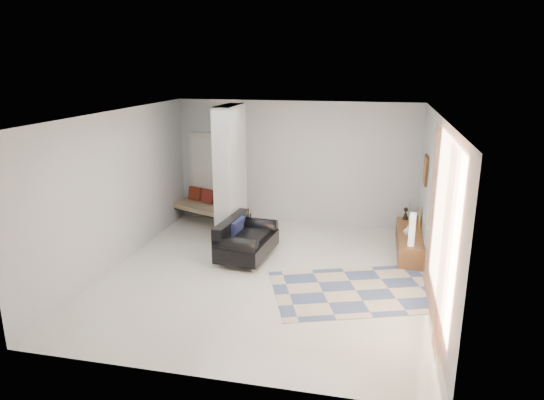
# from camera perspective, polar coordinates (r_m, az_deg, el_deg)

# --- Properties ---
(floor) EXTENTS (6.00, 6.00, 0.00)m
(floor) POSITION_cam_1_polar(r_m,az_deg,el_deg) (8.66, -0.80, -8.73)
(floor) COLOR beige
(floor) RESTS_ON ground
(ceiling) EXTENTS (6.00, 6.00, 0.00)m
(ceiling) POSITION_cam_1_polar(r_m,az_deg,el_deg) (7.91, -0.88, 10.04)
(ceiling) COLOR white
(ceiling) RESTS_ON wall_back
(wall_back) EXTENTS (6.00, 0.00, 6.00)m
(wall_back) POSITION_cam_1_polar(r_m,az_deg,el_deg) (11.04, 2.77, 4.32)
(wall_back) COLOR #B9BCBE
(wall_back) RESTS_ON ground
(wall_front) EXTENTS (6.00, 0.00, 6.00)m
(wall_front) POSITION_cam_1_polar(r_m,az_deg,el_deg) (5.47, -8.18, -8.06)
(wall_front) COLOR #B9BCBE
(wall_front) RESTS_ON ground
(wall_left) EXTENTS (0.00, 6.00, 6.00)m
(wall_left) POSITION_cam_1_polar(r_m,az_deg,el_deg) (9.19, -17.77, 1.22)
(wall_left) COLOR #B9BCBE
(wall_left) RESTS_ON ground
(wall_right) EXTENTS (0.00, 6.00, 6.00)m
(wall_right) POSITION_cam_1_polar(r_m,az_deg,el_deg) (8.02, 18.65, -0.93)
(wall_right) COLOR #B9BCBE
(wall_right) RESTS_ON ground
(partition_column) EXTENTS (0.35, 1.20, 2.80)m
(partition_column) POSITION_cam_1_polar(r_m,az_deg,el_deg) (9.96, -4.88, 3.01)
(partition_column) COLOR #A7ABAE
(partition_column) RESTS_ON floor
(hallway_door) EXTENTS (0.85, 0.06, 2.04)m
(hallway_door) POSITION_cam_1_polar(r_m,az_deg,el_deg) (11.61, -7.57, 2.86)
(hallway_door) COLOR beige
(hallway_door) RESTS_ON floor
(curtain) EXTENTS (0.00, 2.55, 2.55)m
(curtain) POSITION_cam_1_polar(r_m,az_deg,el_deg) (6.91, 18.93, -3.18)
(curtain) COLOR orange
(curtain) RESTS_ON wall_right
(wall_art) EXTENTS (0.04, 0.45, 0.55)m
(wall_art) POSITION_cam_1_polar(r_m,az_deg,el_deg) (9.60, 17.64, 3.37)
(wall_art) COLOR #3B2410
(wall_art) RESTS_ON wall_right
(media_console) EXTENTS (0.45, 1.96, 0.80)m
(media_console) POSITION_cam_1_polar(r_m,az_deg,el_deg) (9.98, 15.80, -4.68)
(media_console) COLOR brown
(media_console) RESTS_ON floor
(loveseat) EXTENTS (0.97, 1.50, 0.76)m
(loveseat) POSITION_cam_1_polar(r_m,az_deg,el_deg) (9.25, -3.27, -4.68)
(loveseat) COLOR silver
(loveseat) RESTS_ON floor
(daybed) EXTENTS (2.01, 1.45, 0.77)m
(daybed) POSITION_cam_1_polar(r_m,az_deg,el_deg) (11.27, -7.39, -0.73)
(daybed) COLOR black
(daybed) RESTS_ON floor
(area_rug) EXTENTS (3.11, 2.57, 0.01)m
(area_rug) POSITION_cam_1_polar(r_m,az_deg,el_deg) (8.19, 9.84, -10.45)
(area_rug) COLOR #C2B495
(area_rug) RESTS_ON floor
(cylinder_lamp) EXTENTS (0.11, 0.11, 0.62)m
(cylinder_lamp) POSITION_cam_1_polar(r_m,az_deg,el_deg) (9.08, 16.15, -3.36)
(cylinder_lamp) COLOR beige
(cylinder_lamp) RESTS_ON media_console
(bronze_figurine) EXTENTS (0.15, 0.15, 0.26)m
(bronze_figurine) POSITION_cam_1_polar(r_m,az_deg,el_deg) (10.64, 15.46, -1.53)
(bronze_figurine) COLOR black
(bronze_figurine) RESTS_ON media_console
(vase) EXTENTS (0.19, 0.19, 0.18)m
(vase) POSITION_cam_1_polar(r_m,az_deg,el_deg) (9.72, 15.68, -3.43)
(vase) COLOR silver
(vase) RESTS_ON media_console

